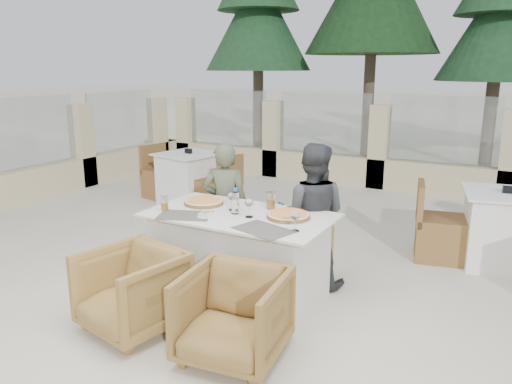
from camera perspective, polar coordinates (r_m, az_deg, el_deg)
The scene contains 27 objects.
ground at distance 4.59m, azimuth -2.81°, elevation -11.80°, with size 80.00×80.00×0.00m, color beige.
sand_patch at distance 17.76m, azimuth 21.52°, elevation 6.66°, with size 30.00×16.00×0.01m, color #EDE4C2.
perimeter_wall_far at distance 8.68m, azimuth 13.90°, elevation 5.71°, with size 10.00×0.34×1.60m, color beige, non-canonical shape.
perimeter_wall_left at distance 8.43m, azimuth -24.29°, elevation 4.64°, with size 0.34×7.00×1.60m, color beige, non-canonical shape.
pine_far_left at distance 11.97m, azimuth 0.26°, elevation 17.67°, with size 2.42×2.42×5.50m, color #1F4826.
pine_mid_left at distance 11.53m, azimuth 13.26°, elevation 19.94°, with size 2.86×2.86×6.50m, color #183A1A.
pine_centre at distance 10.75m, azimuth 25.97°, elevation 15.38°, with size 2.20×2.20×5.00m, color #1E4826.
dining_table at distance 4.44m, azimuth -1.87°, elevation -7.29°, with size 1.60×0.90×0.77m, color beige, non-canonical shape.
placemat_near_left at distance 4.31m, azimuth -8.13°, elevation -2.65°, with size 0.45×0.30×0.00m, color #57534A.
placemat_near_right at distance 3.90m, azimuth 0.87°, elevation -4.33°, with size 0.45×0.30×0.00m, color #57524B.
pizza_left at distance 4.64m, azimuth -5.98°, elevation -1.11°, with size 0.36×0.36×0.05m, color #CD531C.
pizza_right at distance 4.20m, azimuth 3.72°, elevation -2.66°, with size 0.37×0.37×0.05m, color #DA4C1D.
water_bottle at distance 4.29m, azimuth -2.37°, elevation -1.03°, with size 0.07×0.07×0.23m, color silver.
wine_glass_centre at distance 4.41m, azimuth -2.75°, elevation -0.93°, with size 0.08×0.08×0.18m, color white, non-canonical shape.
wine_glass_near at distance 4.20m, azimuth -0.79°, elevation -1.69°, with size 0.08×0.08×0.18m, color white, non-canonical shape.
wine_glass_corner at distance 3.85m, azimuth 4.53°, elevation -3.19°, with size 0.08×0.08×0.18m, color white, non-canonical shape.
beer_glass_left at distance 4.48m, azimuth -10.40°, elevation -1.27°, with size 0.06×0.06×0.13m, color orange.
beer_glass_right at distance 4.45m, azimuth 1.68°, elevation -0.96°, with size 0.08×0.08×0.15m, color orange.
olive_dish at distance 4.25m, azimuth -5.75°, elevation -2.54°, with size 0.11×0.11×0.04m, color silver, non-canonical shape.
armchair_far_left at distance 5.33m, azimuth -2.88°, elevation -4.87°, with size 0.58×0.60×0.55m, color brown.
armchair_far_right at distance 4.85m, azimuth 4.31°, elevation -6.75°, with size 0.60×0.62×0.56m, color olive.
armchair_near_left at distance 4.05m, azimuth -13.99°, elevation -10.92°, with size 0.69×0.71×0.64m, color olive.
armchair_near_right at distance 3.58m, azimuth -2.61°, elevation -13.95°, with size 0.69×0.71×0.64m, color olive.
diner_left at distance 5.05m, azimuth -3.54°, elevation -1.59°, with size 0.47×0.31×1.28m, color #535840.
diner_right at distance 4.63m, azimuth 6.38°, elevation -2.68°, with size 0.66×0.51×1.35m, color #3A3C3F.
bg_table_a at distance 7.50m, azimuth -7.63°, elevation 1.51°, with size 1.64×0.82×0.77m, color white, non-canonical shape.
bg_table_b at distance 5.73m, azimuth 26.40°, elevation -3.83°, with size 1.64×0.82×0.77m, color white, non-canonical shape.
Camera 1 is at (2.17, -3.52, 2.00)m, focal length 35.00 mm.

